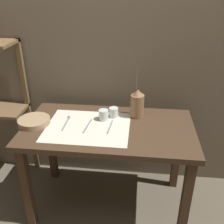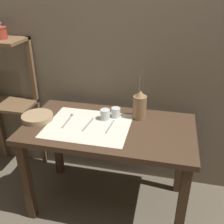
% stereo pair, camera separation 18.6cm
% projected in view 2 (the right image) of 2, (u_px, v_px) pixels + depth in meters
% --- Properties ---
extents(ground_plane, '(12.00, 12.00, 0.00)m').
position_uv_depth(ground_plane, '(109.00, 202.00, 2.26)').
color(ground_plane, brown).
extents(stone_wall_back, '(7.00, 0.06, 2.40)m').
position_uv_depth(stone_wall_back, '(121.00, 51.00, 2.11)').
color(stone_wall_back, '#6B5E4C').
rests_on(stone_wall_back, ground_plane).
extents(wooden_table, '(1.25, 0.68, 0.75)m').
position_uv_depth(wooden_table, '(109.00, 139.00, 1.97)').
color(wooden_table, '#422D1E').
rests_on(wooden_table, ground_plane).
extents(wooden_shelf_unit, '(0.49, 0.29, 1.29)m').
position_uv_depth(wooden_shelf_unit, '(6.00, 85.00, 2.32)').
color(wooden_shelf_unit, brown).
rests_on(wooden_shelf_unit, ground_plane).
extents(linen_cloth, '(0.60, 0.49, 0.00)m').
position_uv_depth(linen_cloth, '(88.00, 125.00, 1.93)').
color(linen_cloth, beige).
rests_on(linen_cloth, wooden_table).
extents(pitcher_with_flowers, '(0.10, 0.10, 0.40)m').
position_uv_depth(pitcher_with_flowers, '(140.00, 105.00, 1.99)').
color(pitcher_with_flowers, olive).
rests_on(pitcher_with_flowers, wooden_table).
extents(wooden_bowl, '(0.24, 0.24, 0.04)m').
position_uv_depth(wooden_bowl, '(37.00, 117.00, 2.00)').
color(wooden_bowl, '#9E7F5B').
rests_on(wooden_bowl, wooden_table).
extents(glass_tumbler_near, '(0.07, 0.07, 0.08)m').
position_uv_depth(glass_tumbler_near, '(105.00, 114.00, 1.99)').
color(glass_tumbler_near, silver).
rests_on(glass_tumbler_near, wooden_table).
extents(glass_tumbler_far, '(0.07, 0.07, 0.08)m').
position_uv_depth(glass_tumbler_far, '(116.00, 113.00, 2.02)').
color(glass_tumbler_far, silver).
rests_on(glass_tumbler_far, wooden_table).
extents(spoon_inner, '(0.02, 0.21, 0.02)m').
position_uv_depth(spoon_inner, '(70.00, 118.00, 2.02)').
color(spoon_inner, gray).
rests_on(spoon_inner, wooden_table).
extents(fork_outer, '(0.03, 0.20, 0.00)m').
position_uv_depth(fork_outer, '(88.00, 124.00, 1.93)').
color(fork_outer, gray).
rests_on(fork_outer, wooden_table).
extents(knife_center, '(0.03, 0.20, 0.00)m').
position_uv_depth(knife_center, '(110.00, 126.00, 1.91)').
color(knife_center, gray).
rests_on(knife_center, wooden_table).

